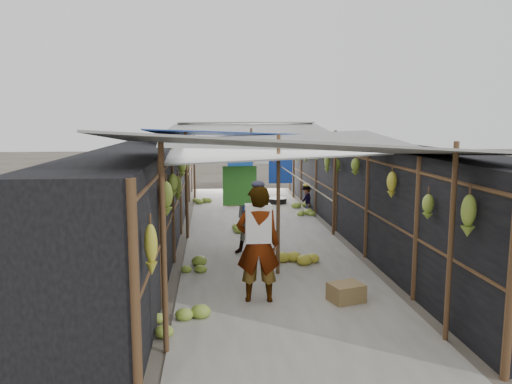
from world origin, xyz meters
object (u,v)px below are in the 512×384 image
object	(u,v)px
black_basin	(277,201)
shopper_blue	(252,219)
vendor_seated	(306,199)
vendor_elderly	(258,244)
crate_near	(263,234)

from	to	relation	value
black_basin	shopper_blue	bearing A→B (deg)	-102.34
black_basin	vendor_seated	size ratio (longest dim) A/B	0.77
shopper_blue	vendor_seated	distance (m)	4.98
shopper_blue	vendor_elderly	bearing A→B (deg)	-88.02
black_basin	vendor_seated	distance (m)	1.93
vendor_elderly	shopper_blue	xyz separation A→B (m)	(0.14, 2.84, -0.17)
crate_near	black_basin	distance (m)	5.14
crate_near	shopper_blue	bearing A→B (deg)	-104.32
crate_near	vendor_seated	size ratio (longest dim) A/B	0.53
shopper_blue	vendor_seated	xyz separation A→B (m)	(2.06, 4.53, -0.34)
vendor_elderly	vendor_seated	world-z (taller)	vendor_elderly
shopper_blue	crate_near	bearing A→B (deg)	78.79
crate_near	vendor_elderly	distance (m)	4.22
black_basin	vendor_elderly	bearing A→B (deg)	-99.46
black_basin	vendor_seated	bearing A→B (deg)	-69.14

